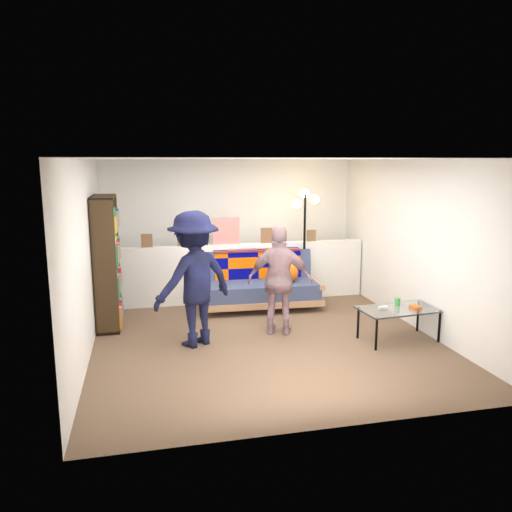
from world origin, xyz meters
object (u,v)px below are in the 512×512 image
Objects in this scene: floor_lamp at (305,222)px; person_right at (280,281)px; futon_sofa at (261,285)px; person_left at (194,279)px; bookshelf at (107,266)px; coffee_table at (399,310)px.

floor_lamp reaches higher than person_right.
person_right is (-0.05, -1.30, 0.38)m from futon_sofa.
person_left reaches higher than futon_sofa.
futon_sofa is 2.48m from bookshelf.
person_left is at bearing 29.02° from person_right.
floor_lamp is at bearing 11.56° from bookshelf.
floor_lamp is (3.20, 0.66, 0.47)m from bookshelf.
bookshelf is 3.30m from floor_lamp.
person_right is at bearing -92.16° from futon_sofa.
person_right is (-0.86, -1.56, -0.60)m from floor_lamp.
bookshelf is at bearing 158.30° from coffee_table.
bookshelf is 1.08× the size of person_left.
futon_sofa is 1.29m from floor_lamp.
futon_sofa is at bearing -159.71° from person_left.
bookshelf is 1.56m from person_left.
bookshelf reaches higher than coffee_table.
person_left is at bearing 170.26° from coffee_table.
bookshelf is at bearing -170.52° from futon_sofa.
person_right is at bearing 158.34° from person_left.
person_right is at bearing -118.94° from floor_lamp.
floor_lamp is 1.26× the size of person_right.
floor_lamp is 1.88m from person_right.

